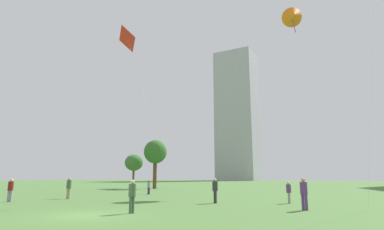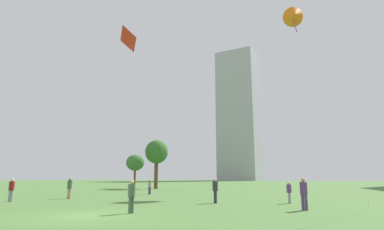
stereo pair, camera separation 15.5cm
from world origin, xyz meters
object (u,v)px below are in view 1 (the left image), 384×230
at_px(person_standing_1, 289,191).
at_px(park_tree_0, 155,152).
at_px(person_standing_2, 149,186).
at_px(person_standing_5, 69,186).
at_px(person_standing_6, 304,191).
at_px(distant_highrise_1, 238,115).
at_px(kite_flying_2, 128,39).
at_px(park_tree_1, 134,163).
at_px(kite_flying_4, 293,16).
at_px(person_standing_4, 11,188).
at_px(person_standing_0, 132,194).
at_px(person_standing_3, 215,189).

xyz_separation_m(person_standing_1, park_tree_0, (-24.61, 17.98, 4.93)).
distance_m(person_standing_2, person_standing_5, 9.26).
bearing_deg(person_standing_1, person_standing_6, 175.90).
distance_m(person_standing_2, person_standing_6, 19.87).
xyz_separation_m(person_standing_6, distant_highrise_1, (-49.90, 129.66, 32.04)).
bearing_deg(kite_flying_2, park_tree_1, 114.02).
height_order(person_standing_1, kite_flying_4, kite_flying_4).
relative_size(person_standing_4, park_tree_0, 0.23).
xyz_separation_m(park_tree_0, park_tree_1, (-3.92, -0.58, -1.64)).
bearing_deg(person_standing_0, park_tree_1, 45.10).
xyz_separation_m(kite_flying_2, park_tree_0, (1.18, 6.72, -17.52)).
distance_m(kite_flying_2, distant_highrise_1, 116.52).
distance_m(person_standing_0, kite_flying_2, 36.78).
bearing_deg(person_standing_4, person_standing_6, -36.03).
bearing_deg(distant_highrise_1, person_standing_3, -71.22).
xyz_separation_m(person_standing_2, kite_flying_4, (14.55, 13.07, 23.20)).
xyz_separation_m(person_standing_0, person_standing_6, (7.96, 5.98, 0.05)).
bearing_deg(kite_flying_2, kite_flying_4, 14.58).
bearing_deg(person_standing_3, person_standing_2, 10.06).
height_order(park_tree_0, park_tree_1, park_tree_0).
xyz_separation_m(person_standing_3, person_standing_4, (-14.60, -6.49, -0.01)).
bearing_deg(park_tree_1, person_standing_6, -35.84).
xyz_separation_m(person_standing_4, distant_highrise_1, (-28.69, 134.14, 32.08)).
relative_size(person_standing_2, kite_flying_2, 0.06).
height_order(person_standing_5, kite_flying_4, kite_flying_4).
height_order(kite_flying_4, park_tree_0, kite_flying_4).
distance_m(person_standing_3, person_standing_6, 6.91).
xyz_separation_m(person_standing_5, distant_highrise_1, (-30.00, 129.67, 32.05)).
bearing_deg(park_tree_0, person_standing_6, -40.42).
bearing_deg(person_standing_4, kite_flying_4, 7.83).
relative_size(person_standing_1, kite_flying_2, 0.06).
distance_m(person_standing_5, park_tree_0, 23.84).
relative_size(person_standing_4, distant_highrise_1, 0.03).
bearing_deg(person_standing_5, person_standing_4, -128.26).
bearing_deg(person_standing_3, person_standing_4, 66.15).
relative_size(person_standing_0, kite_flying_2, 0.07).
bearing_deg(kite_flying_2, distant_highrise_1, 101.11).
height_order(person_standing_2, park_tree_0, park_tree_0).
bearing_deg(park_tree_0, person_standing_2, -57.32).
bearing_deg(park_tree_0, park_tree_1, -171.58).
bearing_deg(park_tree_1, person_standing_3, -40.00).
bearing_deg(person_standing_4, kite_flying_2, 59.41).
distance_m(person_standing_4, kite_flying_4, 39.52).
bearing_deg(distant_highrise_1, person_standing_2, -75.02).
bearing_deg(kite_flying_4, person_standing_4, -124.20).
relative_size(person_standing_1, kite_flying_4, 0.06).
height_order(person_standing_1, person_standing_5, person_standing_5).
bearing_deg(person_standing_5, person_standing_6, -21.94).
xyz_separation_m(person_standing_3, distant_highrise_1, (-43.30, 127.65, 32.07)).
bearing_deg(distant_highrise_1, person_standing_5, -76.93).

